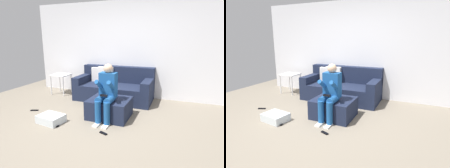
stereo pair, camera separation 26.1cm
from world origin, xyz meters
TOP-DOWN VIEW (x-y plane):
  - ground_plane at (0.00, 0.00)m, footprint 7.27×7.27m
  - wall_back at (0.00, 2.18)m, footprint 5.59×0.10m
  - couch_sectional at (-0.21, 1.73)m, footprint 2.01×0.95m
  - ottoman at (0.11, 0.56)m, footprint 0.83×0.71m
  - person_seated at (0.11, 0.37)m, footprint 0.33×0.58m
  - storage_bin at (-0.87, -0.10)m, footprint 0.53×0.43m
  - side_table at (-1.85, 1.66)m, footprint 0.47×0.48m
  - remote_near_ottoman at (0.26, -0.16)m, footprint 0.16×0.09m
  - remote_by_storage_bin at (-0.69, -0.23)m, footprint 0.18×0.12m
  - remote_under_side_table at (-1.61, 0.27)m, footprint 0.17×0.10m

SIDE VIEW (x-z plane):
  - ground_plane at x=0.00m, z-range 0.00..0.00m
  - remote_near_ottoman at x=0.26m, z-range 0.00..0.02m
  - remote_by_storage_bin at x=-0.69m, z-range 0.00..0.02m
  - remote_under_side_table at x=-1.61m, z-range 0.00..0.02m
  - storage_bin at x=-0.87m, z-range 0.00..0.15m
  - ottoman at x=0.11m, z-range 0.00..0.39m
  - couch_sectional at x=-0.21m, z-range -0.10..0.75m
  - side_table at x=-1.85m, z-range 0.19..0.77m
  - person_seated at x=0.11m, z-range 0.04..1.16m
  - wall_back at x=0.00m, z-range 0.00..2.58m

